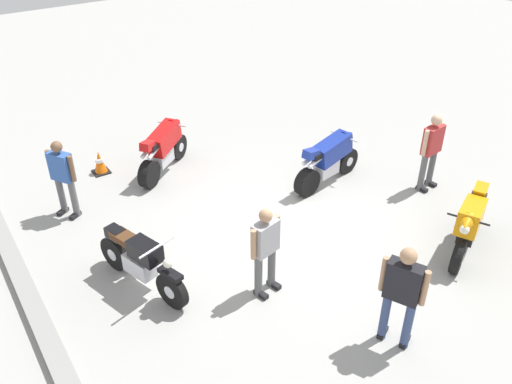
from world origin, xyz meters
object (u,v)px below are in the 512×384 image
Objects in this scene: person_in_gray_shirt at (265,246)px; traffic_cone at (100,162)px; motorcycle_black_cruiser at (141,261)px; motorcycle_blue_sportbike at (329,159)px; motorcycle_red_sportbike at (163,148)px; person_in_black_shirt at (402,291)px; person_in_blue_shirt at (63,174)px; person_in_red_shirt at (432,147)px; motorcycle_orange_sportbike at (469,223)px.

person_in_gray_shirt is 5.36m from traffic_cone.
motorcycle_black_cruiser is 4.78m from motorcycle_blue_sportbike.
motorcycle_red_sportbike is 6.51m from person_in_black_shirt.
motorcycle_blue_sportbike is 5.44m from person_in_blue_shirt.
motorcycle_red_sportbike is 5.77m from person_in_red_shirt.
motorcycle_red_sportbike and motorcycle_blue_sportbike have the same top height.
person_in_red_shirt reaches higher than motorcycle_black_cruiser.
traffic_cone is (5.25, 0.91, -0.65)m from person_in_gray_shirt.
person_in_blue_shirt is at bearing 148.59° from motorcycle_blue_sportbike.
motorcycle_black_cruiser is 1.20× the size of person_in_red_shirt.
motorcycle_blue_sportbike is 5.12m from traffic_cone.
person_in_blue_shirt reaches higher than person_in_gray_shirt.
motorcycle_black_cruiser is 4.10m from traffic_cone.
person_in_blue_shirt is (-0.48, 2.33, 0.32)m from motorcycle_red_sportbike.
person_in_red_shirt is (0.75, -4.72, 0.06)m from person_in_gray_shirt.
motorcycle_black_cruiser is at bearing -156.97° from motorcycle_red_sportbike.
motorcycle_red_sportbike is at bearing 162.95° from person_in_gray_shirt.
person_in_black_shirt is 3.31× the size of traffic_cone.
motorcycle_red_sportbike and motorcycle_orange_sportbike have the same top height.
person_in_black_shirt is at bearing -165.58° from traffic_cone.
motorcycle_orange_sportbike reaches higher than motorcycle_black_cruiser.
person_in_gray_shirt is 3.05× the size of traffic_cone.
motorcycle_orange_sportbike is at bearing -90.46° from motorcycle_blue_sportbike.
motorcycle_black_cruiser is 4.15m from person_in_black_shirt.
traffic_cone is (4.50, 5.62, -0.72)m from person_in_red_shirt.
person_in_black_shirt reaches higher than traffic_cone.
person_in_blue_shirt is 0.95× the size of person_in_red_shirt.
person_in_gray_shirt is at bearing -88.73° from person_in_red_shirt.
motorcycle_black_cruiser is (-3.26, 1.97, -0.07)m from motorcycle_red_sportbike.
motorcycle_black_cruiser is at bearing 169.74° from traffic_cone.
person_in_black_shirt reaches higher than motorcycle_red_sportbike.
person_in_blue_shirt is (4.00, 1.99, 0.00)m from person_in_gray_shirt.
person_in_red_shirt reaches higher than traffic_cone.
motorcycle_blue_sportbike is 2.13m from person_in_red_shirt.
person_in_black_shirt is (-6.46, -0.62, 0.42)m from motorcycle_red_sportbike.
person_in_red_shirt is at bearing 69.21° from motorcycle_black_cruiser.
motorcycle_red_sportbike is at bearing 132.38° from motorcycle_black_cruiser.
motorcycle_blue_sportbike reaches higher than traffic_cone.
person_in_black_shirt is at bearing 22.44° from motorcycle_black_cruiser.
motorcycle_blue_sportbike is (0.83, -4.71, 0.07)m from motorcycle_black_cruiser.
person_in_black_shirt reaches higher than person_in_blue_shirt.
motorcycle_blue_sportbike is at bearing -77.48° from motorcycle_red_sportbike.
motorcycle_black_cruiser is 1.25× the size of person_in_blue_shirt.
person_in_red_shirt reaches higher than motorcycle_red_sportbike.
motorcycle_orange_sportbike is 2.83m from person_in_black_shirt.
person_in_red_shirt is 3.21× the size of traffic_cone.
person_in_blue_shirt reaches higher than motorcycle_red_sportbike.
person_in_blue_shirt is (5.15, 5.62, 0.32)m from motorcycle_orange_sportbike.
motorcycle_black_cruiser is 1.11× the size of motorcycle_orange_sportbike.
person_in_red_shirt is at bearing 86.15° from person_in_gray_shirt.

